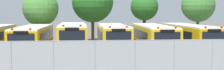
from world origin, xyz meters
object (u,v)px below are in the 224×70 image
Objects in this scene: school_bus_5 at (188,36)px; tree_1 at (39,8)px; school_bus_1 at (34,38)px; school_bus_2 at (73,37)px; tree_3 at (145,7)px; tree_2 at (94,1)px; tree_4 at (198,5)px; school_bus_4 at (152,37)px; school_bus_3 at (113,37)px.

tree_1 is at bearing -28.57° from school_bus_5.
school_bus_1 is 1.14× the size of school_bus_2.
tree_3 is (12.35, 9.42, 3.03)m from school_bus_1.
school_bus_2 is 10.92m from tree_2.
school_bus_5 is at bearing -118.01° from tree_4.
school_bus_4 is 11.84m from tree_2.
tree_2 is 6.44m from tree_3.
tree_2 is (-1.33, 9.73, 3.68)m from school_bus_3.
school_bus_2 is 0.98× the size of school_bus_3.
tree_1 is at bearing -64.63° from school_bus_2.
school_bus_1 is at bearing -0.28° from school_bus_3.
school_bus_1 is 11.95m from tree_2.
school_bus_4 is 1.44× the size of tree_2.
tree_3 reaches higher than school_bus_5.
school_bus_3 is 0.85× the size of school_bus_5.
tree_2 reaches higher than tree_1.
tree_1 is (-4.08, 8.21, 2.69)m from school_bus_2.
school_bus_3 is 0.88× the size of school_bus_4.
tree_2 is (5.95, 9.66, 3.73)m from school_bus_1.
tree_3 is at bearing -96.37° from school_bus_4.
tree_4 is at bearing -147.40° from school_bus_3.
school_bus_4 is 10.33m from tree_3.
tree_4 is (18.83, -0.93, 0.41)m from tree_1.
tree_4 reaches higher than school_bus_2.
tree_4 reaches higher than school_bus_5.
tree_3 is (12.85, 1.56, 0.23)m from tree_1.
school_bus_4 is at bearing 175.49° from school_bus_3.
school_bus_5 is 8.64m from tree_4.
school_bus_3 is at bearing -45.50° from tree_1.
school_bus_3 is 11.45m from tree_1.
tree_4 is (14.75, 7.28, 3.11)m from school_bus_2.
school_bus_3 is 11.16m from tree_3.
tree_3 is 0.94× the size of tree_4.
tree_2 is at bearing -61.85° from school_bus_4.
school_bus_1 is 1.65× the size of tree_4.
school_bus_1 is at bearing -1.18° from school_bus_5.
tree_1 is (-11.51, 8.24, 2.77)m from school_bus_4.
school_bus_4 is 1.78× the size of tree_3.
school_bus_5 is 1.83× the size of tree_3.
school_bus_5 is at bearing -179.91° from school_bus_1.
tree_3 is (-2.21, 9.59, 2.99)m from school_bus_5.
school_bus_5 is 10.28m from tree_3.
school_bus_4 is at bearing 178.79° from school_bus_2.
school_bus_1 is 14.55m from school_bus_5.
school_bus_4 is (7.43, -0.02, -0.07)m from school_bus_2.
school_bus_1 is 7.28m from school_bus_3.
tree_1 is 0.82× the size of tree_2.
tree_4 is (3.77, 7.09, 3.17)m from school_bus_5.
school_bus_3 is at bearing -176.58° from school_bus_2.
tree_3 is at bearing -2.19° from tree_2.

